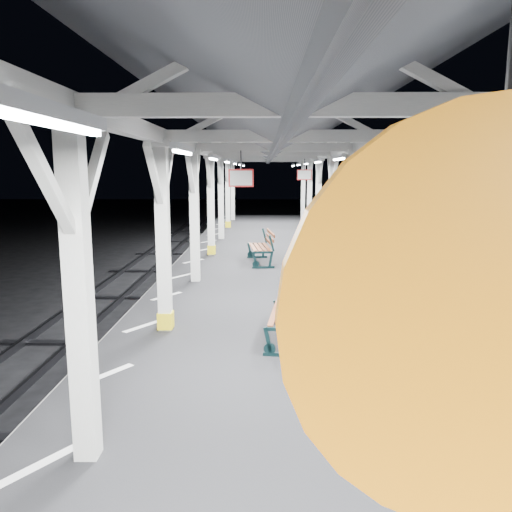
{
  "coord_description": "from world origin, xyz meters",
  "views": [
    {
      "loc": [
        -0.26,
        -6.54,
        3.82
      ],
      "look_at": [
        -0.4,
        2.84,
        2.2
      ],
      "focal_mm": 35.0,
      "sensor_mm": 36.0,
      "label": 1
    }
  ],
  "objects": [
    {
      "name": "bench_mid",
      "position": [
        0.23,
        1.52,
        1.48
      ],
      "size": [
        0.81,
        1.73,
        0.91
      ],
      "rotation": [
        0.0,
        0.0,
        -0.11
      ],
      "color": "black",
      "rests_on": "platform"
    },
    {
      "name": "canopy",
      "position": [
        0.0,
        -0.02,
        4.56
      ],
      "size": [
        5.4,
        49.0,
        4.65
      ],
      "color": "silver",
      "rests_on": "platform"
    },
    {
      "name": "platform",
      "position": [
        0.0,
        0.0,
        0.5
      ],
      "size": [
        6.0,
        50.0,
        1.0
      ],
      "primitive_type": "cube",
      "color": "black",
      "rests_on": "ground"
    },
    {
      "name": "hazard_stripes_right",
      "position": [
        2.45,
        0.0,
        1.0
      ],
      "size": [
        1.0,
        48.0,
        0.01
      ],
      "primitive_type": "cube",
      "color": "silver",
      "rests_on": "platform"
    },
    {
      "name": "hazard_stripes_left",
      "position": [
        -2.45,
        0.0,
        1.0
      ],
      "size": [
        1.0,
        48.0,
        0.01
      ],
      "primitive_type": "cube",
      "color": "silver",
      "rests_on": "platform"
    },
    {
      "name": "ground",
      "position": [
        0.0,
        0.0,
        0.0
      ],
      "size": [
        120.0,
        120.0,
        0.0
      ],
      "primitive_type": "plane",
      "color": "black",
      "rests_on": "ground"
    },
    {
      "name": "bench_far",
      "position": [
        -0.25,
        8.56,
        1.53
      ],
      "size": [
        0.88,
        1.88,
        0.99
      ],
      "rotation": [
        0.0,
        0.0,
        0.11
      ],
      "color": "black",
      "rests_on": "platform"
    }
  ]
}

